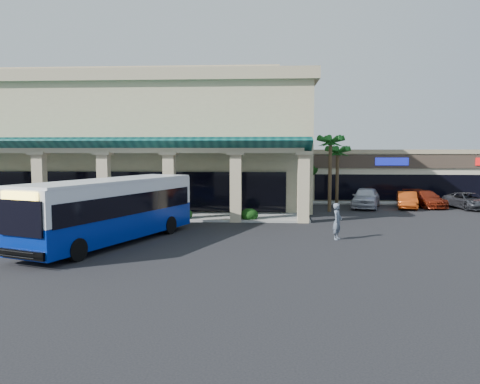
# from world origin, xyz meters

# --- Properties ---
(ground) EXTENTS (110.00, 110.00, 0.00)m
(ground) POSITION_xyz_m (0.00, 0.00, 0.00)
(ground) COLOR black
(main_building) EXTENTS (30.80, 14.80, 11.35)m
(main_building) POSITION_xyz_m (-8.00, 16.00, 5.67)
(main_building) COLOR #C0B389
(main_building) RESTS_ON ground
(arcade) EXTENTS (30.00, 6.20, 5.70)m
(arcade) POSITION_xyz_m (-8.00, 6.80, 2.85)
(arcade) COLOR #0A403D
(arcade) RESTS_ON ground
(strip_mall) EXTENTS (22.50, 12.50, 4.90)m
(strip_mall) POSITION_xyz_m (18.00, 24.00, 2.45)
(strip_mall) COLOR beige
(strip_mall) RESTS_ON ground
(palm_0) EXTENTS (2.40, 2.40, 6.60)m
(palm_0) POSITION_xyz_m (8.50, 11.00, 3.30)
(palm_0) COLOR #165519
(palm_0) RESTS_ON ground
(palm_1) EXTENTS (2.40, 2.40, 5.80)m
(palm_1) POSITION_xyz_m (9.50, 14.00, 2.90)
(palm_1) COLOR #165519
(palm_1) RESTS_ON ground
(broadleaf_tree) EXTENTS (2.60, 2.60, 4.81)m
(broadleaf_tree) POSITION_xyz_m (7.50, 19.00, 2.41)
(broadleaf_tree) COLOR black
(broadleaf_tree) RESTS_ON ground
(transit_bus) EXTENTS (6.74, 12.07, 3.31)m
(transit_bus) POSITION_xyz_m (-4.35, -2.47, 1.66)
(transit_bus) COLOR navy
(transit_bus) RESTS_ON ground
(pedestrian) EXTENTS (0.73, 0.85, 1.97)m
(pedestrian) POSITION_xyz_m (7.38, -0.76, 0.98)
(pedestrian) COLOR slate
(pedestrian) RESTS_ON ground
(car_silver) EXTENTS (3.46, 5.50, 1.74)m
(car_silver) POSITION_xyz_m (11.84, 13.56, 0.87)
(car_silver) COLOR silver
(car_silver) RESTS_ON ground
(car_white) EXTENTS (2.36, 4.47, 1.40)m
(car_white) POSITION_xyz_m (15.20, 13.45, 0.70)
(car_white) COLOR #A93A0F
(car_white) RESTS_ON ground
(car_red) EXTENTS (2.91, 5.18, 1.42)m
(car_red) POSITION_xyz_m (17.03, 14.50, 0.71)
(car_red) COLOR maroon
(car_red) RESTS_ON ground
(car_gray) EXTENTS (3.01, 5.15, 1.35)m
(car_gray) POSITION_xyz_m (20.14, 13.40, 0.67)
(car_gray) COLOR #2F3036
(car_gray) RESTS_ON ground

